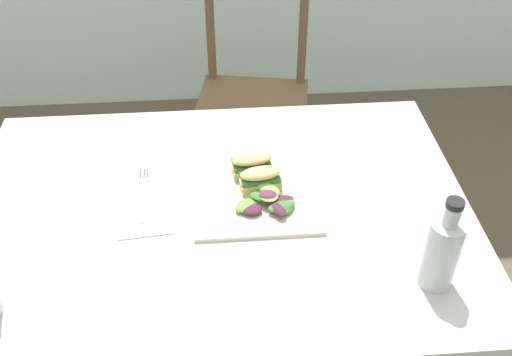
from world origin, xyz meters
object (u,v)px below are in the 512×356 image
object	(u,v)px
dining_table	(223,254)
sandwich_half_front	(262,178)
bottle_cold_brew	(443,255)
fork_on_napkin	(145,190)
plate_lunch	(257,194)
sandwich_half_back	(254,164)
chair_wooden_far	(254,99)

from	to	relation	value
dining_table	sandwich_half_front	bearing A→B (deg)	27.68
sandwich_half_front	bottle_cold_brew	distance (m)	0.43
bottle_cold_brew	fork_on_napkin	bearing A→B (deg)	151.57
dining_table	plate_lunch	xyz separation A→B (m)	(0.08, 0.03, 0.15)
fork_on_napkin	sandwich_half_back	bearing A→B (deg)	7.80
plate_lunch	fork_on_napkin	world-z (taller)	plate_lunch
dining_table	bottle_cold_brew	size ratio (longest dim) A/B	5.39
sandwich_half_front	fork_on_napkin	world-z (taller)	sandwich_half_front
sandwich_half_back	bottle_cold_brew	distance (m)	0.47
plate_lunch	bottle_cold_brew	size ratio (longest dim) A/B	1.34
plate_lunch	sandwich_half_back	distance (m)	0.08
chair_wooden_far	plate_lunch	size ratio (longest dim) A/B	3.17
sandwich_half_back	chair_wooden_far	bearing A→B (deg)	85.65
sandwich_half_front	plate_lunch	bearing A→B (deg)	-127.44
fork_on_napkin	bottle_cold_brew	bearing A→B (deg)	-28.43
dining_table	sandwich_half_back	bearing A→B (deg)	51.82
dining_table	plate_lunch	size ratio (longest dim) A/B	4.04
dining_table	sandwich_half_back	distance (m)	0.22
fork_on_napkin	plate_lunch	bearing A→B (deg)	-7.84
plate_lunch	bottle_cold_brew	bearing A→B (deg)	-40.61
dining_table	fork_on_napkin	distance (m)	0.23
fork_on_napkin	bottle_cold_brew	size ratio (longest dim) A/B	0.90
chair_wooden_far	plate_lunch	world-z (taller)	chair_wooden_far
bottle_cold_brew	sandwich_half_front	bearing A→B (deg)	136.70
chair_wooden_far	fork_on_napkin	world-z (taller)	chair_wooden_far
sandwich_half_front	bottle_cold_brew	bearing A→B (deg)	-43.30
plate_lunch	sandwich_half_back	xyz separation A→B (m)	(-0.00, 0.07, 0.03)
sandwich_half_front	fork_on_napkin	size ratio (longest dim) A/B	0.53
plate_lunch	bottle_cold_brew	distance (m)	0.43
chair_wooden_far	sandwich_half_front	bearing A→B (deg)	-93.08
sandwich_half_back	fork_on_napkin	distance (m)	0.25
sandwich_half_front	sandwich_half_back	bearing A→B (deg)	106.18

